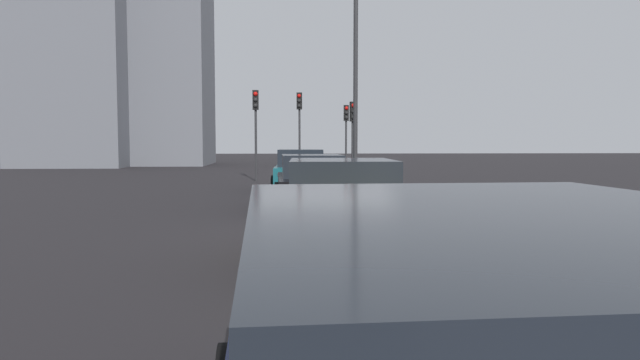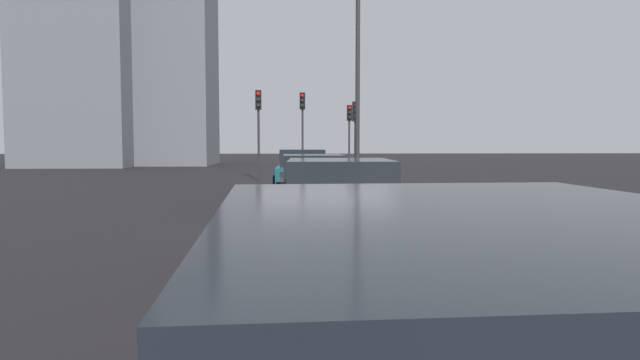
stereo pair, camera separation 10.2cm
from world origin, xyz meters
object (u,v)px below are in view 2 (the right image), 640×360
object	(u,v)px
car_yellow_third	(339,210)
traffic_light_near_right	(349,124)
car_teal_lead	(303,171)
car_black_second	(313,183)
traffic_light_far_right	(302,116)
traffic_light_near_left	(356,124)
street_lamp_kerbside	(358,62)
traffic_light_far_left	(258,116)

from	to	relation	value
car_yellow_third	traffic_light_near_right	xyz separation A→B (m)	(23.74, -2.79, 2.10)
car_yellow_third	car_teal_lead	bearing A→B (deg)	3.26
car_black_second	traffic_light_far_right	bearing A→B (deg)	-1.31
traffic_light_near_left	traffic_light_near_right	xyz separation A→B (m)	(6.64, -0.44, 0.19)
traffic_light_near_right	car_black_second	bearing A→B (deg)	-10.50
car_yellow_third	street_lamp_kerbside	size ratio (longest dim) A/B	0.55
street_lamp_kerbside	car_teal_lead	bearing A→B (deg)	63.03
traffic_light_near_left	traffic_light_far_right	size ratio (longest dim) A/B	0.82
traffic_light_far_left	car_black_second	bearing A→B (deg)	8.36
traffic_light_near_right	traffic_light_far_right	size ratio (longest dim) A/B	0.88
car_yellow_third	car_black_second	bearing A→B (deg)	3.30
car_teal_lead	traffic_light_far_left	distance (m)	6.01
car_yellow_third	traffic_light_far_right	size ratio (longest dim) A/B	0.98
traffic_light_near_left	traffic_light_far_left	size ratio (longest dim) A/B	0.87
traffic_light_near_left	traffic_light_far_left	distance (m)	4.52
traffic_light_far_left	street_lamp_kerbside	distance (m)	7.49
car_black_second	traffic_light_near_left	bearing A→B (deg)	-13.80
traffic_light_near_left	traffic_light_near_right	bearing A→B (deg)	169.78
car_yellow_third	traffic_light_far_right	bearing A→B (deg)	2.14
traffic_light_near_right	traffic_light_far_left	size ratio (longest dim) A/B	0.94
car_black_second	traffic_light_near_left	distance (m)	11.08
traffic_light_near_left	street_lamp_kerbside	xyz separation A→B (m)	(-5.63, 0.62, 2.02)
car_teal_lead	traffic_light_far_left	bearing A→B (deg)	21.93
car_teal_lead	traffic_light_far_left	xyz separation A→B (m)	(5.23, 1.90, 2.28)
traffic_light_near_left	traffic_light_near_right	distance (m)	6.66
traffic_light_near_right	traffic_light_far_left	world-z (taller)	traffic_light_far_left
car_yellow_third	traffic_light_far_left	world-z (taller)	traffic_light_far_left
car_yellow_third	traffic_light_near_left	distance (m)	17.36
traffic_light_far_left	traffic_light_far_right	distance (m)	4.80
car_black_second	traffic_light_far_left	bearing A→B (deg)	9.39
car_teal_lead	street_lamp_kerbside	xyz separation A→B (m)	(-0.99, -1.94, 3.92)
car_black_second	car_yellow_third	world-z (taller)	car_yellow_third
traffic_light_near_right	traffic_light_far_left	bearing A→B (deg)	-39.98
car_teal_lead	traffic_light_near_right	distance (m)	11.87
traffic_light_far_right	traffic_light_far_left	bearing A→B (deg)	-18.94
car_teal_lead	street_lamp_kerbside	bearing A→B (deg)	-115.03
traffic_light_near_left	traffic_light_far_left	world-z (taller)	traffic_light_far_left
car_yellow_third	traffic_light_near_right	world-z (taller)	traffic_light_near_right
car_black_second	traffic_light_near_left	world-z (taller)	traffic_light_near_left
car_yellow_third	traffic_light_far_left	bearing A→B (deg)	9.08
car_teal_lead	traffic_light_near_right	world-z (taller)	traffic_light_near_right
car_black_second	traffic_light_far_left	xyz separation A→B (m)	(11.21, 2.00, 2.31)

